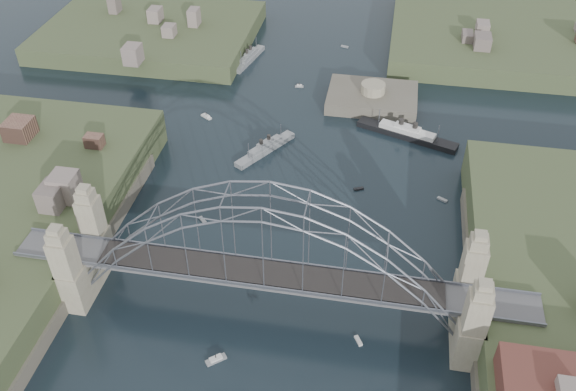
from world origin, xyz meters
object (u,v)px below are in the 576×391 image
Objects in this scene: naval_cruiser_near at (265,149)px; naval_cruiser_far at (249,58)px; ocean_liner at (407,134)px; fort_island at (372,104)px; bridge at (267,256)px.

naval_cruiser_near is 0.97× the size of naval_cruiser_far.
ocean_liner is (44.43, -30.80, 0.06)m from naval_cruiser_far.
fort_island is at bearing 122.93° from ocean_liner.
naval_cruiser_far is at bearing 145.27° from ocean_liner.
bridge is at bearing -74.92° from naval_cruiser_far.
bridge is 3.57× the size of ocean_liner.
bridge is 5.17× the size of naval_cruiser_far.
bridge is at bearing -77.43° from naval_cruiser_near.
naval_cruiser_near is at bearing 102.57° from bridge.
bridge is 3.82× the size of fort_island.
fort_island reaches higher than naval_cruiser_near.
naval_cruiser_near is at bearing -130.73° from fort_island.
bridge reaches higher than fort_island.
fort_island is 1.35× the size of naval_cruiser_far.
naval_cruiser_far is (-35.39, 16.84, 1.19)m from fort_island.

